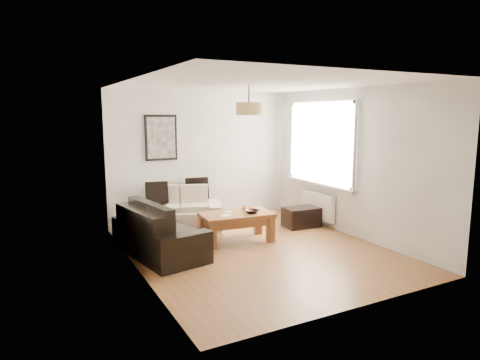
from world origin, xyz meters
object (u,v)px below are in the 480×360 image
sofa_leather (159,231)px  ottoman (301,217)px  coffee_table (236,227)px  loveseat_cream (180,209)px

sofa_leather → ottoman: bearing=-94.9°
coffee_table → loveseat_cream: bearing=115.7°
sofa_leather → coffee_table: sofa_leather is taller
loveseat_cream → ottoman: 2.32m
loveseat_cream → sofa_leather: (-0.78, -1.23, -0.00)m
ottoman → sofa_leather: bearing=-174.5°
loveseat_cream → sofa_leather: bearing=-102.4°
sofa_leather → ottoman: sofa_leather is taller
sofa_leather → ottoman: size_ratio=2.61×
sofa_leather → coffee_table: 1.36m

